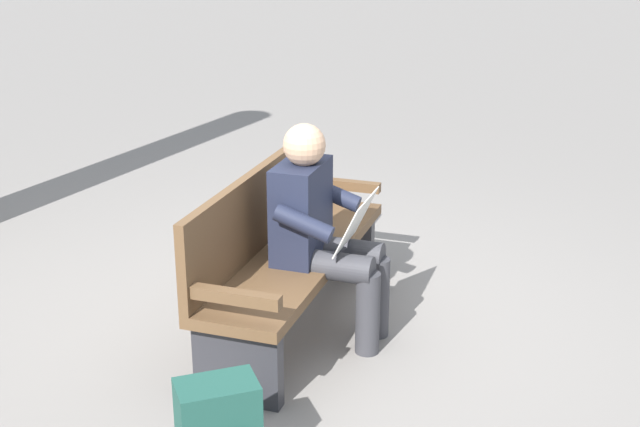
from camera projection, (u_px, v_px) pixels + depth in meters
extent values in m
plane|color=gray|center=(297.00, 326.00, 4.78)|extent=(40.00, 40.00, 0.00)
cube|color=brown|center=(296.00, 257.00, 4.64)|extent=(1.83, 0.60, 0.06)
cube|color=brown|center=(258.00, 208.00, 4.61)|extent=(1.80, 0.17, 0.45)
cube|color=brown|center=(343.00, 185.00, 5.34)|extent=(0.09, 0.48, 0.06)
cube|color=brown|center=(230.00, 296.00, 3.83)|extent=(0.09, 0.48, 0.06)
cube|color=#2D2D33|center=(340.00, 243.00, 5.43)|extent=(0.11, 0.44, 0.39)
cube|color=#2D2D33|center=(238.00, 364.00, 4.00)|extent=(0.11, 0.44, 0.39)
cube|color=#1E2338|center=(301.00, 211.00, 4.48)|extent=(0.41, 0.25, 0.52)
sphere|color=tan|center=(304.00, 145.00, 4.35)|extent=(0.22, 0.22, 0.22)
cylinder|color=#38383D|center=(345.00, 252.00, 4.59)|extent=(0.18, 0.43, 0.15)
cylinder|color=#38383D|center=(333.00, 266.00, 4.41)|extent=(0.18, 0.43, 0.15)
cylinder|color=#38383D|center=(378.00, 297.00, 4.61)|extent=(0.13, 0.13, 0.45)
cylinder|color=#38383D|center=(368.00, 313.00, 4.43)|extent=(0.13, 0.13, 0.45)
cylinder|color=#1E2338|center=(333.00, 194.00, 4.65)|extent=(0.11, 0.32, 0.18)
cylinder|color=#1E2338|center=(304.00, 224.00, 4.22)|extent=(0.11, 0.32, 0.18)
cube|color=silver|center=(356.00, 222.00, 4.39)|extent=(0.41, 0.16, 0.27)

